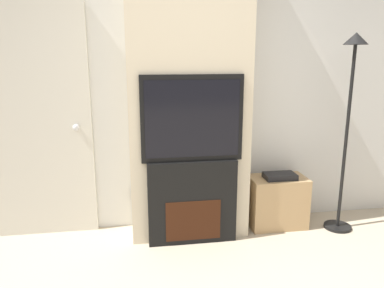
% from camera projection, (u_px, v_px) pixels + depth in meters
% --- Properties ---
extents(wall_back, '(6.00, 0.06, 2.70)m').
position_uv_depth(wall_back, '(185.00, 82.00, 3.39)').
color(wall_back, silver).
rests_on(wall_back, ground_plane).
extents(chimney_breast, '(1.03, 0.39, 2.70)m').
position_uv_depth(chimney_breast, '(188.00, 84.00, 3.17)').
color(chimney_breast, beige).
rests_on(chimney_breast, ground_plane).
extents(fireplace, '(0.76, 0.15, 0.73)m').
position_uv_depth(fireplace, '(192.00, 202.00, 3.22)').
color(fireplace, black).
rests_on(fireplace, ground_plane).
extents(television, '(0.84, 0.07, 0.71)m').
position_uv_depth(television, '(192.00, 119.00, 3.04)').
color(television, black).
rests_on(television, fireplace).
extents(floor_lamp, '(0.25, 0.25, 1.78)m').
position_uv_depth(floor_lamp, '(350.00, 103.00, 3.26)').
color(floor_lamp, black).
rests_on(floor_lamp, ground_plane).
extents(media_stand, '(0.53, 0.32, 0.53)m').
position_uv_depth(media_stand, '(277.00, 201.00, 3.54)').
color(media_stand, tan).
rests_on(media_stand, ground_plane).
extents(entry_door, '(0.88, 0.09, 2.04)m').
position_uv_depth(entry_door, '(40.00, 123.00, 3.22)').
color(entry_door, beige).
rests_on(entry_door, ground_plane).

